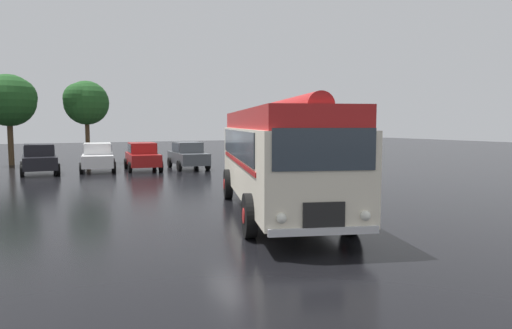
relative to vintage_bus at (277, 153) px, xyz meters
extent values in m
plane|color=black|center=(-0.71, 0.45, -1.89)|extent=(120.00, 120.00, 0.00)
cube|color=silver|center=(0.00, 0.01, -0.29)|extent=(5.44, 10.29, 2.10)
cube|color=red|center=(0.00, 0.01, 1.04)|extent=(5.19, 10.03, 0.56)
cylinder|color=red|center=(0.00, 0.01, 1.30)|extent=(3.48, 9.23, 0.60)
cube|color=#2D3842|center=(1.30, -0.09, 0.28)|extent=(2.48, 7.63, 0.84)
cube|color=#2D3842|center=(-1.11, 0.68, 0.28)|extent=(2.48, 7.63, 0.84)
cube|color=red|center=(1.27, -0.18, -0.26)|extent=(2.54, 7.82, 0.12)
cube|color=red|center=(-1.14, 0.59, -0.26)|extent=(2.54, 7.82, 0.12)
cube|color=#2D3842|center=(-1.53, -4.76, 0.38)|extent=(2.11, 0.71, 0.88)
cube|color=black|center=(-1.53, -4.77, -0.99)|extent=(0.88, 0.33, 0.56)
cube|color=silver|center=(-1.54, -4.79, -1.32)|extent=(2.29, 0.82, 0.16)
sphere|color=white|center=(-0.68, -5.05, -1.02)|extent=(0.22, 0.22, 0.22)
sphere|color=white|center=(-2.39, -4.50, -1.02)|extent=(0.22, 0.22, 0.22)
cylinder|color=black|center=(0.29, -3.34, -1.34)|extent=(0.60, 1.13, 1.10)
cylinder|color=red|center=(0.29, -3.34, -1.34)|extent=(0.42, 0.46, 0.39)
cylinder|color=black|center=(-2.18, -2.54, -1.34)|extent=(0.60, 1.13, 1.10)
cylinder|color=red|center=(-2.18, -2.54, -1.34)|extent=(0.42, 0.46, 0.39)
cylinder|color=black|center=(2.13, 2.37, -1.34)|extent=(0.60, 1.13, 1.10)
cylinder|color=red|center=(2.13, 2.37, -1.34)|extent=(0.42, 0.46, 0.39)
cylinder|color=black|center=(-0.35, 3.17, -1.34)|extent=(0.60, 1.13, 1.10)
cylinder|color=red|center=(-0.35, 3.17, -1.34)|extent=(0.42, 0.46, 0.39)
cube|color=black|center=(-6.53, 15.84, -1.22)|extent=(1.74, 4.21, 0.70)
cube|color=black|center=(-6.53, 15.99, -0.55)|extent=(1.52, 2.20, 0.64)
cube|color=#2D3842|center=(-5.77, 16.00, -0.55)|extent=(0.04, 1.93, 0.50)
cube|color=#2D3842|center=(-7.29, 15.98, -0.55)|extent=(0.04, 1.93, 0.50)
cylinder|color=black|center=(-5.64, 14.55, -1.57)|extent=(0.21, 0.64, 0.64)
cylinder|color=black|center=(-7.40, 14.53, -1.57)|extent=(0.21, 0.64, 0.64)
cylinder|color=black|center=(-5.66, 17.15, -1.57)|extent=(0.21, 0.64, 0.64)
cylinder|color=black|center=(-7.42, 17.14, -1.57)|extent=(0.21, 0.64, 0.64)
cube|color=silver|center=(-3.39, 15.84, -1.22)|extent=(2.25, 4.39, 0.70)
cube|color=silver|center=(-3.37, 15.99, -0.55)|extent=(1.78, 2.36, 0.64)
cube|color=#2D3842|center=(-2.62, 15.89, -0.55)|extent=(0.28, 1.92, 0.50)
cube|color=#2D3842|center=(-4.12, 16.09, -0.55)|extent=(0.28, 1.92, 0.50)
cylinder|color=black|center=(-2.69, 14.43, -1.57)|extent=(0.28, 0.66, 0.64)
cylinder|color=black|center=(-4.43, 14.67, -1.57)|extent=(0.28, 0.66, 0.64)
cylinder|color=black|center=(-2.34, 17.01, -1.57)|extent=(0.28, 0.66, 0.64)
cylinder|color=black|center=(-4.09, 17.25, -1.57)|extent=(0.28, 0.66, 0.64)
cube|color=maroon|center=(-0.86, 15.29, -1.22)|extent=(2.09, 4.34, 0.70)
cube|color=maroon|center=(-0.85, 15.44, -0.55)|extent=(1.70, 2.32, 0.64)
cube|color=#2D3842|center=(-0.09, 15.37, -0.55)|extent=(0.21, 1.93, 0.50)
cube|color=#2D3842|center=(-1.60, 15.51, -0.55)|extent=(0.21, 1.93, 0.50)
cylinder|color=black|center=(-0.11, 13.91, -1.57)|extent=(0.26, 0.66, 0.64)
cylinder|color=black|center=(-1.86, 14.08, -1.57)|extent=(0.26, 0.66, 0.64)
cylinder|color=black|center=(0.14, 16.50, -1.57)|extent=(0.26, 0.66, 0.64)
cylinder|color=black|center=(-1.61, 16.67, -1.57)|extent=(0.26, 0.66, 0.64)
cube|color=#4C5156|center=(1.89, 14.93, -1.22)|extent=(1.94, 4.29, 0.70)
cube|color=#4C5156|center=(1.90, 15.08, -0.55)|extent=(1.62, 2.27, 0.64)
cube|color=#2D3842|center=(2.66, 15.04, -0.55)|extent=(0.13, 1.93, 0.50)
cube|color=#2D3842|center=(1.14, 15.13, -0.55)|extent=(0.13, 1.93, 0.50)
cylinder|color=black|center=(2.69, 13.58, -1.57)|extent=(0.24, 0.65, 0.64)
cylinder|color=black|center=(0.94, 13.69, -1.57)|extent=(0.24, 0.65, 0.64)
cylinder|color=black|center=(2.84, 16.18, -1.57)|extent=(0.24, 0.65, 0.64)
cylinder|color=black|center=(1.09, 16.29, -1.57)|extent=(0.24, 0.65, 0.64)
cylinder|color=#4C3823|center=(-8.14, 22.51, -0.36)|extent=(0.36, 0.36, 3.07)
sphere|color=#1E4C1E|center=(-8.14, 22.51, 2.49)|extent=(3.50, 3.50, 3.50)
sphere|color=#1E4C1E|center=(-7.69, 22.56, 2.70)|extent=(2.66, 2.66, 2.66)
cylinder|color=#4C3823|center=(-3.28, 21.91, -0.33)|extent=(0.30, 0.30, 3.13)
sphere|color=#1E4C1E|center=(-3.28, 21.91, 2.39)|extent=(3.10, 3.10, 3.10)
sphere|color=#1E4C1E|center=(-3.77, 21.58, 2.66)|extent=(2.20, 2.20, 2.20)
camera|label=1|loc=(-6.93, -12.49, 0.89)|focal=32.00mm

